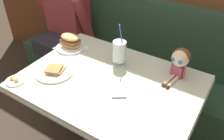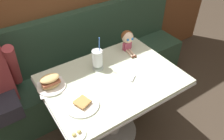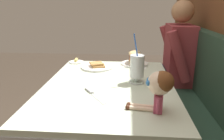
{
  "view_description": "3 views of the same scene",
  "coord_description": "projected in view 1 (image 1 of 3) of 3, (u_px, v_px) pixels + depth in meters",
  "views": [
    {
      "loc": [
        0.62,
        -0.78,
        1.66
      ],
      "look_at": [
        -0.01,
        0.22,
        0.79
      ],
      "focal_mm": 37.65,
      "sensor_mm": 36.0,
      "label": 1
    },
    {
      "loc": [
        -0.75,
        -0.94,
        1.93
      ],
      "look_at": [
        -0.0,
        0.18,
        0.82
      ],
      "focal_mm": 35.18,
      "sensor_mm": 36.0,
      "label": 2
    },
    {
      "loc": [
        1.27,
        0.3,
        1.23
      ],
      "look_at": [
        -0.01,
        0.2,
        0.83
      ],
      "focal_mm": 34.72,
      "sensor_mm": 36.0,
      "label": 3
    }
  ],
  "objects": [
    {
      "name": "toast_plate",
      "position": [
        55.0,
        71.0,
        1.52
      ],
      "size": [
        0.25,
        0.25,
        0.04
      ],
      "color": "white",
      "rests_on": "diner_table"
    },
    {
      "name": "seated_doll",
      "position": [
        180.0,
        60.0,
        1.42
      ],
      "size": [
        0.13,
        0.23,
        0.2
      ],
      "color": "#B74C6B",
      "rests_on": "diner_table"
    },
    {
      "name": "diner_table",
      "position": [
        110.0,
        103.0,
        1.58
      ],
      "size": [
        1.11,
        0.81,
        0.74
      ],
      "color": "beige",
      "rests_on": "ground"
    },
    {
      "name": "milkshake_glass",
      "position": [
        119.0,
        52.0,
        1.54
      ],
      "size": [
        0.1,
        0.1,
        0.31
      ],
      "color": "silver",
      "rests_on": "diner_table"
    },
    {
      "name": "butter_saucer",
      "position": [
        15.0,
        80.0,
        1.45
      ],
      "size": [
        0.12,
        0.12,
        0.04
      ],
      "color": "white",
      "rests_on": "diner_table"
    },
    {
      "name": "booth_bench",
      "position": [
        147.0,
        79.0,
        2.14
      ],
      "size": [
        2.6,
        0.48,
        1.0
      ],
      "color": "#233D2D",
      "rests_on": "ground"
    },
    {
      "name": "diner_patron",
      "position": [
        66.0,
        17.0,
        2.23
      ],
      "size": [
        0.55,
        0.48,
        0.81
      ],
      "color": "maroon",
      "rests_on": "booth_bench"
    },
    {
      "name": "sandwich_plate",
      "position": [
        71.0,
        43.0,
        1.75
      ],
      "size": [
        0.23,
        0.23,
        0.12
      ],
      "color": "white",
      "rests_on": "diner_table"
    },
    {
      "name": "butter_knife",
      "position": [
        125.0,
        97.0,
        1.34
      ],
      "size": [
        0.2,
        0.15,
        0.01
      ],
      "color": "silver",
      "rests_on": "diner_table"
    }
  ]
}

